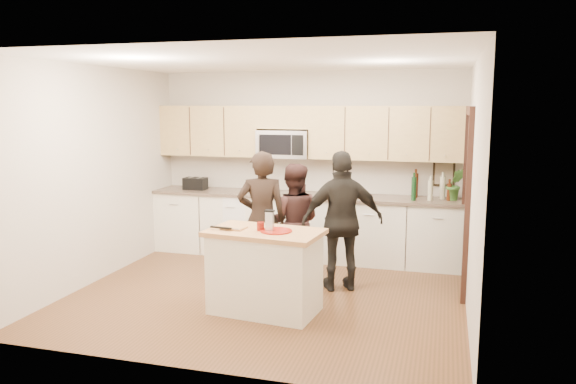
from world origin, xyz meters
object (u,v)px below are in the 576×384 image
(toaster, at_px, (195,184))
(woman_center, at_px, (293,222))
(island, at_px, (265,271))
(woman_left, at_px, (262,219))
(woman_right, at_px, (343,221))

(toaster, relative_size, woman_center, 0.22)
(toaster, bearing_deg, island, -50.42)
(island, xyz_separation_m, toaster, (-1.83, 2.22, 0.58))
(island, height_order, woman_left, woman_left)
(woman_center, xyz_separation_m, woman_right, (0.68, -0.24, 0.10))
(island, distance_m, woman_left, 1.01)
(island, height_order, toaster, toaster)
(island, xyz_separation_m, woman_right, (0.66, 0.96, 0.39))
(island, relative_size, woman_center, 0.85)
(woman_left, relative_size, woman_right, 0.99)
(woman_center, bearing_deg, island, 81.30)
(toaster, xyz_separation_m, woman_left, (1.51, -1.33, -0.20))
(woman_center, bearing_deg, woman_right, 151.28)
(island, distance_m, woman_right, 1.23)
(woman_left, bearing_deg, toaster, -58.05)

